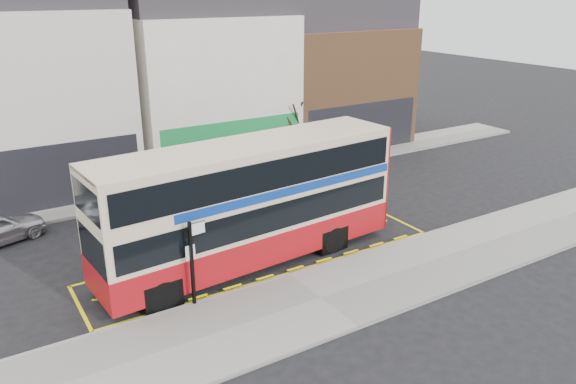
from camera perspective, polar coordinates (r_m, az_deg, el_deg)
ground at (r=20.97m, az=-0.32°, el=-8.28°), size 120.00×120.00×0.00m
pavement at (r=19.27m, az=3.32°, el=-10.84°), size 40.00×4.00×0.15m
kerb at (r=20.65m, az=0.23°, el=-8.52°), size 40.00×0.15×0.15m
far_pavement at (r=30.09m, az=-11.34°, el=0.51°), size 50.00×3.00×0.15m
road_markings at (r=22.19m, az=-2.50°, el=-6.59°), size 14.00×3.40×0.01m
terrace_left at (r=31.34m, az=-24.27°, el=9.85°), size 8.00×8.01×11.80m
terrace_green_shop at (r=33.76m, az=-8.77°, el=11.55°), size 9.00×8.01×11.30m
terrace_right at (r=38.24m, az=3.99°, el=11.96°), size 9.00×8.01×10.30m
double_decker_bus at (r=20.87m, az=-3.84°, el=-0.97°), size 11.98×3.61×4.72m
bus_stop_post at (r=18.33m, az=-9.63°, el=-6.31°), size 0.73×0.15×2.91m
car_grey at (r=27.55m, az=-15.01°, el=-0.43°), size 4.00×2.39×1.25m
car_white at (r=30.51m, az=0.97°, el=2.41°), size 4.91×2.40×1.38m
street_tree_right at (r=32.73m, az=0.07°, el=8.36°), size 2.25×2.25×4.85m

